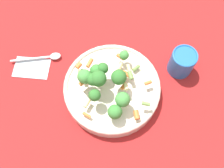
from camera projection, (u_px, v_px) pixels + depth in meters
ground_plane at (112, 92)px, 0.83m from camera, size 3.00×3.00×0.00m
bowl at (112, 89)px, 0.80m from camera, size 0.30×0.30×0.05m
pasta_salad at (106, 83)px, 0.73m from camera, size 0.25×0.23×0.09m
cup at (182, 62)px, 0.82m from camera, size 0.08×0.08×0.09m
napkin at (32, 68)px, 0.86m from camera, size 0.14×0.13×0.01m
spoon at (45, 57)px, 0.86m from camera, size 0.11×0.15×0.01m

